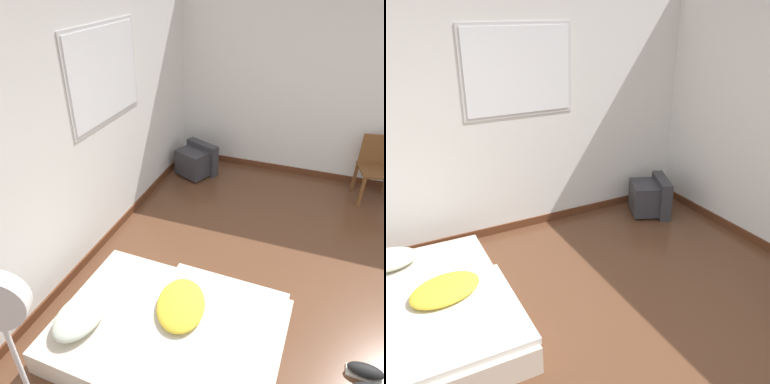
# 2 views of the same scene
# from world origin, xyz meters

# --- Properties ---
(wall_back) EXTENTS (7.36, 0.08, 2.60)m
(wall_back) POSITION_xyz_m (0.01, 2.45, 1.29)
(wall_back) COLOR white
(wall_back) RESTS_ON ground_plane
(mattress_bed) EXTENTS (1.27, 1.75, 0.37)m
(mattress_bed) POSITION_xyz_m (-0.80, 1.24, 0.14)
(mattress_bed) COLOR beige
(mattress_bed) RESTS_ON ground_plane
(crt_tv) EXTENTS (0.57, 0.60, 0.45)m
(crt_tv) POSITION_xyz_m (1.94, 2.03, 0.21)
(crt_tv) COLOR #333338
(crt_tv) RESTS_ON ground_plane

